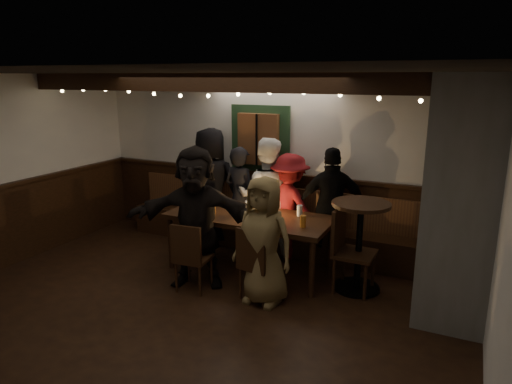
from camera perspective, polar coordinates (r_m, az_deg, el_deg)
The scene contains 13 objects.
room at distance 5.63m, azimuth 7.80°, elevation -1.17°, with size 6.02×5.01×2.62m.
dining_table at distance 6.05m, azimuth -0.86°, elevation -3.51°, with size 2.18×0.94×0.95m.
chair_near_left at distance 5.58m, azimuth -8.24°, elevation -7.67°, with size 0.43×0.43×0.87m.
chair_near_right at distance 5.32m, azimuth -0.07°, elevation -8.53°, with size 0.47×0.47×0.89m.
chair_end at distance 5.66m, azimuth 11.32°, elevation -6.46°, with size 0.48×0.48×1.04m.
high_top at distance 5.66m, azimuth 12.81°, elevation -5.28°, with size 0.70×0.70×1.11m.
person_a at distance 7.11m, azimuth -5.66°, elevation 0.74°, with size 0.89×0.58×1.81m, color black.
person_b at distance 6.86m, azimuth -1.97°, elevation -0.77°, with size 0.57×0.38×1.57m, color black.
person_c at distance 6.64m, azimuth 1.28°, elevation -0.58°, with size 0.84×0.65×1.72m, color silver.
person_d at distance 6.55m, azimuth 4.23°, elevation -1.76°, with size 0.98×0.56×1.52m, color maroon.
person_e at distance 6.38m, azimuth 9.47°, elevation -1.78°, with size 0.96×0.40×1.64m, color black.
person_f at distance 5.66m, azimuth -7.52°, elevation -3.13°, with size 1.63×0.52×1.76m, color black.
person_g at distance 5.21m, azimuth 0.98°, elevation -6.11°, with size 0.73×0.48×1.50m, color olive.
Camera 1 is at (2.70, -3.76, 2.56)m, focal length 32.00 mm.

